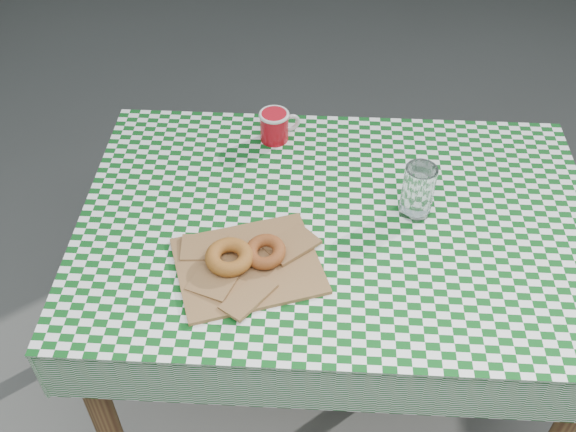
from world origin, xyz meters
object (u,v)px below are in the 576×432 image
at_px(coffee_mug, 274,126).
at_px(drinking_glass, 418,191).
at_px(paper_bag, 248,265).
at_px(table, 330,319).

distance_m(coffee_mug, drinking_glass, 0.44).
relative_size(paper_bag, coffee_mug, 2.07).
xyz_separation_m(paper_bag, coffee_mug, (0.04, 0.45, 0.03)).
height_order(paper_bag, coffee_mug, coffee_mug).
relative_size(table, drinking_glass, 8.97).
height_order(table, paper_bag, paper_bag).
relative_size(coffee_mug, drinking_glass, 1.11).
height_order(coffee_mug, drinking_glass, drinking_glass).
bearing_deg(coffee_mug, drinking_glass, -59.42).
relative_size(table, paper_bag, 3.91).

